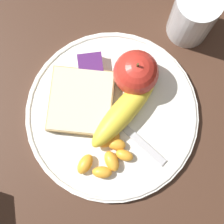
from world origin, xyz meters
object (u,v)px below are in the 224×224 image
banana (125,107)px  jam_packet (91,69)px  apple (136,73)px  bread_slice (81,102)px  fork (120,123)px  plate (112,115)px  juice_glass (193,16)px

banana → jam_packet: (-0.07, -0.05, -0.01)m
apple → bread_slice: 0.10m
fork → apple: bearing=-65.9°
plate → fork: 0.02m
apple → banana: (0.05, -0.02, -0.02)m
fork → jam_packet: (-0.09, -0.04, 0.01)m
jam_packet → bread_slice: bearing=-23.1°
apple → jam_packet: (-0.02, -0.07, -0.03)m
apple → bread_slice: apple is taller
banana → apple: bearing=155.0°
plate → banana: size_ratio=2.06×
fork → jam_packet: size_ratio=2.78×
fork → plate: bearing=-7.8°
plate → banana: (-0.00, 0.02, 0.02)m
plate → jam_packet: bearing=-162.1°
banana → fork: 0.03m
juice_glass → apple: bearing=-51.9°
banana → fork: bearing=-27.4°
bread_slice → juice_glass: bearing=119.5°
banana → plate: bearing=-77.4°
juice_glass → jam_packet: bearing=-71.3°
apple → juice_glass: bearing=128.1°
apple → jam_packet: apple is taller
jam_packet → fork: bearing=20.7°
plate → apple: size_ratio=3.50×
plate → banana: 0.03m
juice_glass → jam_packet: 0.19m
juice_glass → apple: size_ratio=1.30×
banana → juice_glass: bearing=135.9°
fork → juice_glass: bearing=-82.3°
bread_slice → fork: bread_slice is taller
plate → apple: 0.08m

